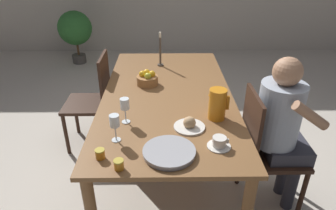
# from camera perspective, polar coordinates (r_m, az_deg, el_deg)

# --- Properties ---
(ground_plane) EXTENTS (20.00, 20.00, 0.00)m
(ground_plane) POSITION_cam_1_polar(r_m,az_deg,el_deg) (2.84, -0.08, -11.28)
(ground_plane) COLOR beige
(dining_table) EXTENTS (1.04, 2.00, 0.74)m
(dining_table) POSITION_cam_1_polar(r_m,az_deg,el_deg) (2.47, -0.09, 0.58)
(dining_table) COLOR brown
(dining_table) RESTS_ON ground_plane
(chair_person_side) EXTENTS (0.42, 0.42, 0.94)m
(chair_person_side) POSITION_cam_1_polar(r_m,az_deg,el_deg) (2.31, 17.93, -7.85)
(chair_person_side) COLOR #331E14
(chair_person_side) RESTS_ON ground_plane
(chair_opposite) EXTENTS (0.42, 0.42, 0.94)m
(chair_opposite) POSITION_cam_1_polar(r_m,az_deg,el_deg) (2.96, -13.93, 1.11)
(chair_opposite) COLOR #331E14
(chair_opposite) RESTS_ON ground_plane
(person_seated) EXTENTS (0.39, 0.41, 1.19)m
(person_seated) POSITION_cam_1_polar(r_m,az_deg,el_deg) (2.23, 20.92, -3.38)
(person_seated) COLOR #33333D
(person_seated) RESTS_ON ground_plane
(red_pitcher) EXTENTS (0.15, 0.12, 0.22)m
(red_pitcher) POSITION_cam_1_polar(r_m,az_deg,el_deg) (2.06, 9.37, 0.19)
(red_pitcher) COLOR orange
(red_pitcher) RESTS_ON dining_table
(wine_glass_water) EXTENTS (0.06, 0.06, 0.18)m
(wine_glass_water) POSITION_cam_1_polar(r_m,az_deg,el_deg) (1.99, -8.24, -0.02)
(wine_glass_water) COLOR white
(wine_glass_water) RESTS_ON dining_table
(wine_glass_juice) EXTENTS (0.06, 0.06, 0.18)m
(wine_glass_juice) POSITION_cam_1_polar(r_m,az_deg,el_deg) (1.82, -10.14, -3.28)
(wine_glass_juice) COLOR white
(wine_glass_juice) RESTS_ON dining_table
(teacup_near_person) EXTENTS (0.14, 0.14, 0.07)m
(teacup_near_person) POSITION_cam_1_polar(r_m,az_deg,el_deg) (1.81, 9.73, -7.10)
(teacup_near_person) COLOR silver
(teacup_near_person) RESTS_ON dining_table
(serving_tray) EXTENTS (0.31, 0.31, 0.03)m
(serving_tray) POSITION_cam_1_polar(r_m,az_deg,el_deg) (1.74, 0.37, -8.94)
(serving_tray) COLOR #9E9EA3
(serving_tray) RESTS_ON dining_table
(bread_plate) EXTENTS (0.21, 0.21, 0.08)m
(bread_plate) POSITION_cam_1_polar(r_m,az_deg,el_deg) (1.97, 4.10, -3.75)
(bread_plate) COLOR silver
(bread_plate) RESTS_ON dining_table
(jam_jar_amber) EXTENTS (0.06, 0.06, 0.06)m
(jam_jar_amber) POSITION_cam_1_polar(r_m,az_deg,el_deg) (1.74, -12.82, -8.99)
(jam_jar_amber) COLOR #C67A1E
(jam_jar_amber) RESTS_ON dining_table
(jam_jar_red) EXTENTS (0.06, 0.06, 0.06)m
(jam_jar_red) POSITION_cam_1_polar(r_m,az_deg,el_deg) (1.65, -9.35, -11.05)
(jam_jar_red) COLOR #C67A1E
(jam_jar_red) RESTS_ON dining_table
(fruit_bowl) EXTENTS (0.18, 0.18, 0.12)m
(fruit_bowl) POSITION_cam_1_polar(r_m,az_deg,el_deg) (2.57, -3.95, 4.96)
(fruit_bowl) COLOR #9E6B3D
(fruit_bowl) RESTS_ON dining_table
(candlestick_tall) EXTENTS (0.06, 0.06, 0.33)m
(candlestick_tall) POSITION_cam_1_polar(r_m,az_deg,el_deg) (2.97, -1.48, 9.91)
(candlestick_tall) COLOR #4C4238
(candlestick_tall) RESTS_ON dining_table
(potted_plant) EXTENTS (0.55, 0.55, 0.87)m
(potted_plant) POSITION_cam_1_polar(r_m,az_deg,el_deg) (5.30, -17.29, 13.59)
(potted_plant) COLOR #4C4742
(potted_plant) RESTS_ON ground_plane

